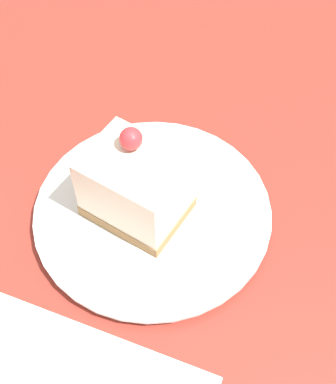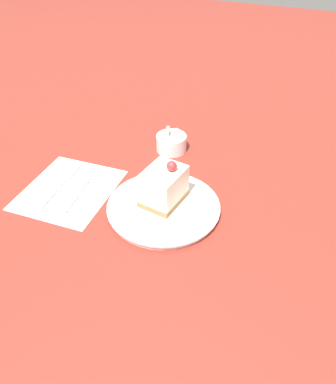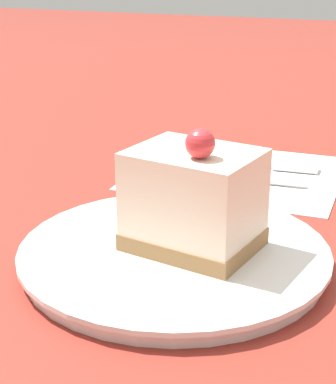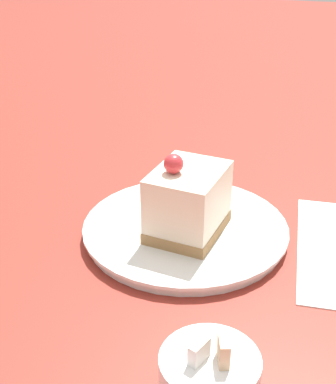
% 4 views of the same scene
% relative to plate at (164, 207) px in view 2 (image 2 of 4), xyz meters
% --- Properties ---
extents(ground_plane, '(4.00, 4.00, 0.00)m').
position_rel_plate_xyz_m(ground_plane, '(-0.04, -0.01, -0.01)').
color(ground_plane, maroon).
extents(plate, '(0.25, 0.25, 0.01)m').
position_rel_plate_xyz_m(plate, '(0.00, 0.00, 0.00)').
color(plate, silver).
rests_on(plate, ground_plane).
extents(cake_slice, '(0.09, 0.11, 0.10)m').
position_rel_plate_xyz_m(cake_slice, '(-0.01, 0.01, 0.05)').
color(cake_slice, '#9E7547').
rests_on(cake_slice, plate).
extents(napkin, '(0.21, 0.23, 0.00)m').
position_rel_plate_xyz_m(napkin, '(-0.23, -0.02, -0.01)').
color(napkin, white).
rests_on(napkin, ground_plane).
extents(fork, '(0.03, 0.17, 0.00)m').
position_rel_plate_xyz_m(fork, '(-0.26, -0.01, -0.00)').
color(fork, silver).
rests_on(fork, napkin).
extents(knife, '(0.03, 0.16, 0.00)m').
position_rel_plate_xyz_m(knife, '(-0.20, -0.03, -0.00)').
color(knife, silver).
rests_on(knife, napkin).
extents(sugar_bowl, '(0.08, 0.08, 0.07)m').
position_rel_plate_xyz_m(sugar_bowl, '(-0.08, 0.23, 0.01)').
color(sugar_bowl, white).
rests_on(sugar_bowl, ground_plane).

